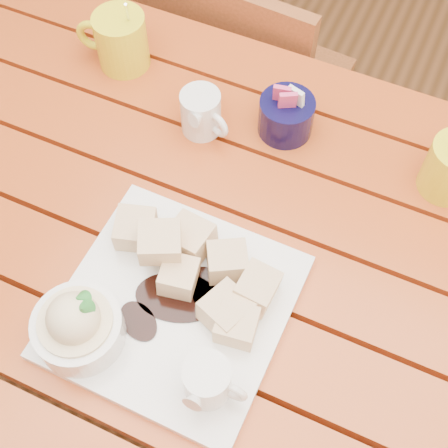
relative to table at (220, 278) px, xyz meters
The scene contains 7 objects.
ground 0.64m from the table, 90.00° to the right, with size 5.00×5.00×0.00m, color #543218.
table is the anchor object (origin of this frame).
dessert_plate 0.20m from the table, 102.27° to the right, with size 0.29×0.29×0.12m.
coffee_mug_left 0.42m from the table, 139.33° to the left, with size 0.12×0.09×0.14m.
cream_pitcher 0.26m from the table, 122.12° to the left, with size 0.09×0.08×0.08m.
sugar_caddy 0.27m from the table, 88.39° to the left, with size 0.09×0.09×0.09m.
chair_far 0.60m from the table, 110.22° to the left, with size 0.40×0.40×0.81m.
Camera 1 is at (0.18, -0.39, 1.52)m, focal length 50.00 mm.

